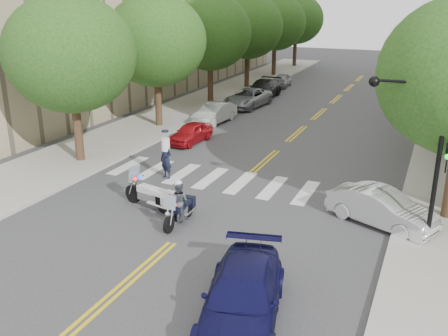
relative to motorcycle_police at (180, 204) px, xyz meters
The scene contains 19 objects.
ground 1.82m from the motorcycle_police, 71.55° to the right, with size 140.00×140.00×0.00m, color #38383A.
sidewalk_left 22.34m from the motorcycle_police, 113.72° to the left, with size 5.00×60.00×0.15m, color #9E9991.
tree_l_0 10.53m from the motorcycle_police, 151.78° to the left, with size 6.40×6.40×8.45m.
tree_l_1 15.69m from the motorcycle_police, 123.64° to the left, with size 6.40×6.40×8.45m.
tree_l_2 22.57m from the motorcycle_police, 112.05° to the left, with size 6.40×6.40×8.45m.
tree_l_3 30.00m from the motorcycle_police, 106.23° to the left, with size 6.40×6.40×8.45m.
tree_l_4 37.67m from the motorcycle_police, 102.80° to the left, with size 6.40×6.40×8.45m.
tree_l_5 45.46m from the motorcycle_police, 100.55° to the left, with size 6.40×6.40×8.45m.
traffic_signal_pole 8.96m from the motorcycle_police, 13.26° to the left, with size 2.82×0.42×6.00m.
motorcycle_police is the anchor object (origin of this frame).
motorcycle_parked 1.83m from the motorcycle_police, 155.89° to the left, with size 2.57×1.01×1.68m.
officer_standing 5.09m from the motorcycle_police, 125.53° to the left, with size 0.69×0.45×1.89m, color black.
convertible 7.61m from the motorcycle_police, 22.76° to the left, with size 1.46×4.18×1.38m, color silver.
sedan_blue 6.40m from the motorcycle_police, 46.56° to the right, with size 2.01×4.94×1.43m, color #0F0F3E.
parked_car_a 11.04m from the motorcycle_police, 115.09° to the left, with size 1.39×3.46×1.18m, color #B1121B.
parked_car_b 15.89m from the motorcycle_police, 109.90° to the left, with size 1.43×4.09×1.35m, color #BCBCBC.
parked_car_c 21.29m from the motorcycle_police, 104.14° to the left, with size 2.33×5.04×1.40m, color gray.
parked_car_d 25.07m from the motorcycle_police, 102.18° to the left, with size 2.10×5.17×1.50m, color black.
parked_car_e 30.87m from the motorcycle_police, 100.21° to the left, with size 1.42×3.54×1.21m, color gray.
Camera 1 is at (7.96, -13.65, 8.26)m, focal length 40.00 mm.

